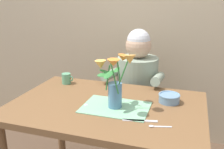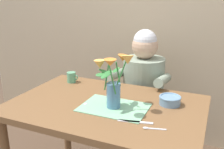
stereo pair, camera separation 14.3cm
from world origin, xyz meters
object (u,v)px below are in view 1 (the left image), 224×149
Objects in this scene: flower_vase at (115,80)px; tea_cup at (67,79)px; seated_person at (137,96)px; ceramic_bowl at (169,98)px; dinner_knife at (140,121)px.

flower_vase reaches higher than tea_cup.
seated_person is at bearing 36.20° from tea_cup.
flower_vase is at bearing -148.97° from ceramic_bowl.
ceramic_bowl reaches higher than dinner_knife.
flower_vase is (0.01, -0.65, 0.35)m from seated_person.
flower_vase reaches higher than dinner_knife.
seated_person is 0.74m from flower_vase.
dinner_knife is (0.18, -0.12, -0.17)m from flower_vase.
flower_vase is 2.48× the size of ceramic_bowl.
ceramic_bowl is 0.80m from tea_cup.
ceramic_bowl is 1.46× the size of tea_cup.
tea_cup is at bearing 148.21° from flower_vase.
seated_person is 3.37× the size of flower_vase.
seated_person is 5.97× the size of dinner_knife.
flower_vase is 0.28m from dinner_knife.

